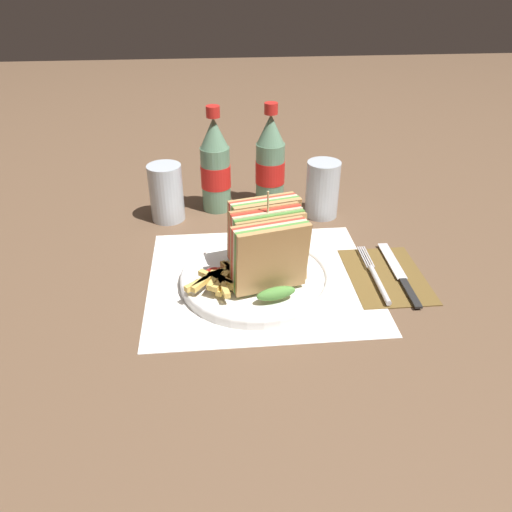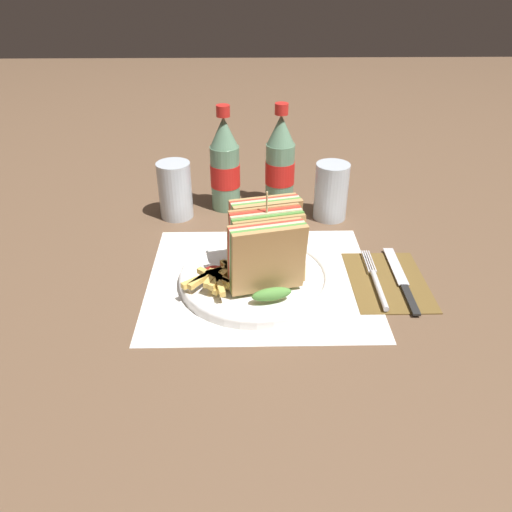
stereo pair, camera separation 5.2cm
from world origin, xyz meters
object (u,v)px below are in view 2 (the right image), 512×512
at_px(glass_near, 331,195).
at_px(glass_far, 176,194).
at_px(coke_bottle_near, 225,166).
at_px(coke_bottle_far, 280,164).
at_px(plate_main, 256,277).
at_px(fork, 377,283).
at_px(knife, 401,279).
at_px(club_sandwich, 266,245).

xyz_separation_m(glass_near, glass_far, (-0.32, 0.01, -0.00)).
bearing_deg(coke_bottle_near, coke_bottle_far, 5.84).
relative_size(plate_main, glass_far, 2.17).
bearing_deg(glass_far, plate_main, -57.18).
relative_size(plate_main, glass_near, 2.17).
height_order(fork, coke_bottle_near, coke_bottle_near).
distance_m(coke_bottle_far, glass_far, 0.23).
bearing_deg(plate_main, glass_near, 56.53).
bearing_deg(glass_far, coke_bottle_far, 13.26).
bearing_deg(knife, coke_bottle_far, 122.59).
bearing_deg(glass_near, glass_far, 177.83).
relative_size(knife, coke_bottle_far, 0.89).
relative_size(knife, glass_far, 1.68).
bearing_deg(glass_near, plate_main, -123.47).
height_order(club_sandwich, glass_near, club_sandwich).
xyz_separation_m(fork, glass_far, (-0.36, 0.27, 0.04)).
bearing_deg(glass_near, fork, -80.67).
relative_size(knife, coke_bottle_near, 0.89).
relative_size(fork, coke_bottle_near, 0.79).
distance_m(plate_main, knife, 0.24).
relative_size(plate_main, fork, 1.46).
xyz_separation_m(club_sandwich, fork, (0.18, -0.01, -0.07)).
distance_m(coke_bottle_near, glass_near, 0.23).
bearing_deg(coke_bottle_far, knife, -58.39).
xyz_separation_m(fork, knife, (0.04, 0.01, -0.00)).
bearing_deg(glass_near, coke_bottle_far, 147.96).
height_order(plate_main, knife, plate_main).
relative_size(fork, knife, 0.88).
xyz_separation_m(plate_main, coke_bottle_far, (0.06, 0.30, 0.08)).
height_order(plate_main, coke_bottle_near, coke_bottle_near).
bearing_deg(coke_bottle_far, fork, -65.88).
distance_m(knife, glass_far, 0.48).
height_order(knife, glass_near, glass_near).
bearing_deg(glass_far, knife, -32.11).
relative_size(club_sandwich, knife, 0.90).
bearing_deg(knife, coke_bottle_near, 136.94).
height_order(club_sandwich, knife, club_sandwich).
distance_m(knife, coke_bottle_far, 0.37).
height_order(club_sandwich, glass_far, club_sandwich).
distance_m(knife, coke_bottle_near, 0.43).
height_order(coke_bottle_near, glass_far, coke_bottle_near).
bearing_deg(club_sandwich, glass_far, 124.85).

